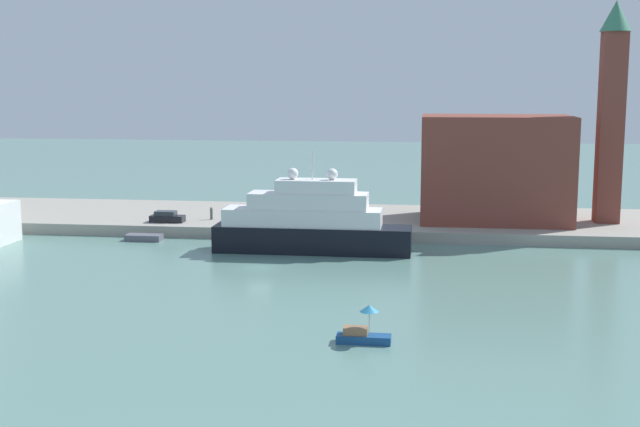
% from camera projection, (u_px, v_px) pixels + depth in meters
% --- Properties ---
extents(ground, '(400.00, 400.00, 0.00)m').
position_uv_depth(ground, '(259.00, 268.00, 90.04)').
color(ground, slate).
extents(quay_dock, '(110.00, 23.55, 1.44)m').
position_uv_depth(quay_dock, '(300.00, 220.00, 117.13)').
color(quay_dock, gray).
rests_on(quay_dock, ground).
extents(large_yacht, '(23.10, 4.86, 11.87)m').
position_uv_depth(large_yacht, '(310.00, 223.00, 98.01)').
color(large_yacht, black).
rests_on(large_yacht, ground).
extents(small_motorboat, '(4.16, 1.47, 3.00)m').
position_uv_depth(small_motorboat, '(363.00, 331.00, 63.79)').
color(small_motorboat, navy).
rests_on(small_motorboat, ground).
extents(work_barge, '(4.53, 1.94, 0.78)m').
position_uv_depth(work_barge, '(144.00, 238.00, 105.59)').
color(work_barge, '#595966').
rests_on(work_barge, ground).
extents(harbor_building, '(19.45, 12.80, 14.00)m').
position_uv_depth(harbor_building, '(495.00, 168.00, 111.22)').
color(harbor_building, brown).
rests_on(harbor_building, quay_dock).
extents(bell_tower, '(3.96, 3.96, 28.69)m').
position_uv_depth(bell_tower, '(612.00, 105.00, 108.54)').
color(bell_tower, brown).
rests_on(bell_tower, quay_dock).
extents(parked_car, '(4.49, 1.87, 1.47)m').
position_uv_depth(parked_car, '(167.00, 217.00, 110.93)').
color(parked_car, black).
rests_on(parked_car, quay_dock).
extents(person_figure, '(0.36, 0.36, 1.74)m').
position_uv_depth(person_figure, '(211.00, 213.00, 113.00)').
color(person_figure, '#4C4C4C').
rests_on(person_figure, quay_dock).
extents(mooring_bollard, '(0.56, 0.56, 0.68)m').
position_uv_depth(mooring_bollard, '(275.00, 224.00, 107.20)').
color(mooring_bollard, black).
rests_on(mooring_bollard, quay_dock).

